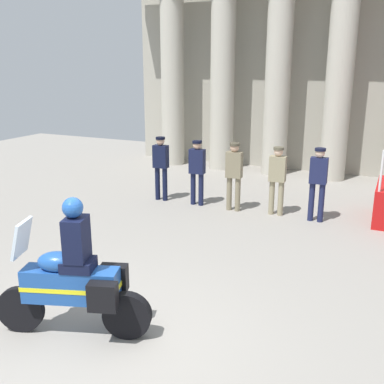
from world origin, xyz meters
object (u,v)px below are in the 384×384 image
Objects in this scene: officer_in_row_3 at (277,175)px; motorcycle_with_rider at (76,280)px; officer_in_row_2 at (234,171)px; officer_in_row_1 at (197,168)px; officer_in_row_4 at (318,179)px; officer_in_row_0 at (161,163)px.

motorcycle_with_rider is at bearing 76.99° from officer_in_row_3.
officer_in_row_3 is at bearing -176.77° from officer_in_row_2.
motorcycle_with_rider is (0.97, -5.93, -0.18)m from officer_in_row_1.
officer_in_row_4 is at bearing 178.27° from officer_in_row_2.
officer_in_row_4 is at bearing -127.73° from motorcycle_with_rider.
officer_in_row_0 is 1.02× the size of officer_in_row_1.
officer_in_row_3 is 0.95m from officer_in_row_4.
officer_in_row_4 is (4.01, 0.00, 0.01)m from officer_in_row_0.
officer_in_row_1 is 2.04m from officer_in_row_3.
officer_in_row_0 is 0.99× the size of officer_in_row_4.
motorcycle_with_rider reaches higher than officer_in_row_0.
officer_in_row_2 is 1.98m from officer_in_row_4.
officer_in_row_4 is at bearing 172.82° from officer_in_row_3.
officer_in_row_4 is (1.98, 0.04, 0.02)m from officer_in_row_2.
motorcycle_with_rider is at bearing 105.74° from officer_in_row_0.
officer_in_row_0 is at bearing -90.31° from motorcycle_with_rider.
officer_in_row_4 reaches higher than officer_in_row_2.
officer_in_row_4 reaches higher than officer_in_row_0.
motorcycle_with_rider is at bearing 86.77° from officer_in_row_2.
motorcycle_with_rider is at bearing 96.34° from officer_in_row_1.
officer_in_row_0 is 2.03m from officer_in_row_2.
officer_in_row_2 is 0.99× the size of officer_in_row_4.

